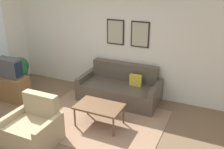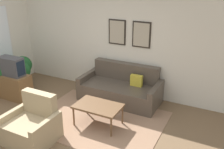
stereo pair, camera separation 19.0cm
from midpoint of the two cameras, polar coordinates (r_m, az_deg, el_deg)
The scene contains 11 objects.
ground_plane at distance 4.86m, azimuth -13.06°, elevation -14.32°, with size 16.00×16.00×0.00m, color brown.
area_rug at distance 5.30m, azimuth -2.19°, elevation -10.31°, with size 2.65×1.98×0.01m.
wall_back at distance 6.22m, azimuth 0.69°, elevation 8.14°, with size 8.00×0.09×2.70m.
couch at distance 5.98m, azimuth 2.96°, elevation -3.28°, with size 1.89×0.90×0.85m.
coffee_table at distance 4.96m, azimuth -2.11°, elevation -7.45°, with size 0.92×0.58×0.44m.
tv_stand at distance 6.50m, azimuth -20.65°, elevation -2.58°, with size 0.82×0.43×0.59m.
tv at distance 6.31m, azimuth -21.25°, elevation 1.73°, with size 0.63×0.28×0.45m.
armchair at distance 4.80m, azimuth -16.73°, elevation -11.26°, with size 0.87×0.76×0.85m.
potted_plant_tall at distance 6.70m, azimuth -23.26°, elevation 0.68°, with size 0.57×0.57×0.93m.
potted_plant_by_window at distance 7.18m, azimuth -18.90°, elevation 1.59°, with size 0.47×0.47×0.79m.
potted_plant_small at distance 6.88m, azimuth -19.03°, elevation 0.42°, with size 0.42×0.42×0.72m.
Camera 2 is at (2.76, -2.88, 2.82)m, focal length 40.00 mm.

